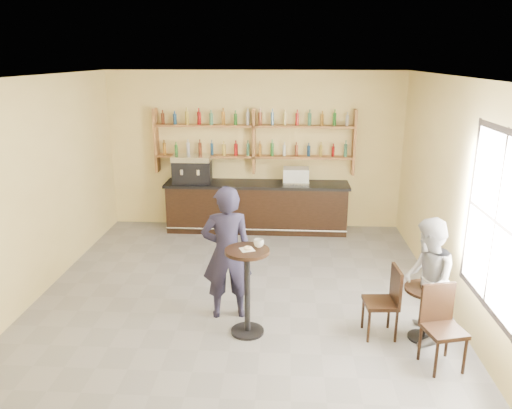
# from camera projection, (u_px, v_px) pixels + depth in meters

# --- Properties ---
(floor) EXTENTS (7.00, 7.00, 0.00)m
(floor) POSITION_uv_depth(u_px,v_px,m) (239.00, 301.00, 7.35)
(floor) COLOR slate
(floor) RESTS_ON ground
(ceiling) EXTENTS (7.00, 7.00, 0.00)m
(ceiling) POSITION_uv_depth(u_px,v_px,m) (237.00, 77.00, 6.43)
(ceiling) COLOR white
(ceiling) RESTS_ON wall_back
(wall_back) EXTENTS (7.00, 0.00, 7.00)m
(wall_back) POSITION_uv_depth(u_px,v_px,m) (254.00, 150.00, 10.24)
(wall_back) COLOR #F0D688
(wall_back) RESTS_ON floor
(wall_front) EXTENTS (7.00, 0.00, 7.00)m
(wall_front) POSITION_uv_depth(u_px,v_px,m) (191.00, 330.00, 3.54)
(wall_front) COLOR #F0D688
(wall_front) RESTS_ON floor
(wall_left) EXTENTS (0.00, 7.00, 7.00)m
(wall_left) POSITION_uv_depth(u_px,v_px,m) (28.00, 193.00, 7.07)
(wall_left) COLOR #F0D688
(wall_left) RESTS_ON floor
(wall_right) EXTENTS (0.00, 7.00, 7.00)m
(wall_right) POSITION_uv_depth(u_px,v_px,m) (460.00, 200.00, 6.71)
(wall_right) COLOR #F0D688
(wall_right) RESTS_ON floor
(window_pane) EXTENTS (0.00, 2.00, 2.00)m
(window_pane) POSITION_uv_depth(u_px,v_px,m) (496.00, 222.00, 5.53)
(window_pane) COLOR white
(window_pane) RESTS_ON wall_right
(window_frame) EXTENTS (0.04, 1.70, 2.10)m
(window_frame) POSITION_uv_depth(u_px,v_px,m) (495.00, 222.00, 5.54)
(window_frame) COLOR black
(window_frame) RESTS_ON wall_right
(shelf_unit) EXTENTS (4.00, 0.26, 1.40)m
(shelf_unit) POSITION_uv_depth(u_px,v_px,m) (254.00, 141.00, 10.05)
(shelf_unit) COLOR brown
(shelf_unit) RESTS_ON wall_back
(liquor_bottles) EXTENTS (3.68, 0.10, 1.00)m
(liquor_bottles) POSITION_uv_depth(u_px,v_px,m) (254.00, 133.00, 10.00)
(liquor_bottles) COLOR #8C5919
(liquor_bottles) RESTS_ON shelf_unit
(bar_counter) EXTENTS (3.70, 0.72, 1.00)m
(bar_counter) POSITION_uv_depth(u_px,v_px,m) (257.00, 207.00, 10.21)
(bar_counter) COLOR black
(bar_counter) RESTS_ON floor
(espresso_machine) EXTENTS (0.79, 0.53, 0.55)m
(espresso_machine) POSITION_uv_depth(u_px,v_px,m) (192.00, 169.00, 10.07)
(espresso_machine) COLOR black
(espresso_machine) RESTS_ON bar_counter
(pastry_case) EXTENTS (0.55, 0.45, 0.32)m
(pastry_case) POSITION_uv_depth(u_px,v_px,m) (296.00, 176.00, 9.98)
(pastry_case) COLOR silver
(pastry_case) RESTS_ON bar_counter
(pedestal_table) EXTENTS (0.61, 0.61, 1.16)m
(pedestal_table) POSITION_uv_depth(u_px,v_px,m) (247.00, 292.00, 6.35)
(pedestal_table) COLOR black
(pedestal_table) RESTS_ON floor
(napkin) EXTENTS (0.22, 0.22, 0.00)m
(napkin) POSITION_uv_depth(u_px,v_px,m) (247.00, 249.00, 6.18)
(napkin) COLOR white
(napkin) RESTS_ON pedestal_table
(donut) EXTENTS (0.13, 0.13, 0.04)m
(donut) POSITION_uv_depth(u_px,v_px,m) (248.00, 248.00, 6.17)
(donut) COLOR #E0A052
(donut) RESTS_ON napkin
(cup_pedestal) EXTENTS (0.17, 0.17, 0.10)m
(cup_pedestal) POSITION_uv_depth(u_px,v_px,m) (259.00, 243.00, 6.26)
(cup_pedestal) COLOR white
(cup_pedestal) RESTS_ON pedestal_table
(man_main) EXTENTS (0.74, 0.56, 1.86)m
(man_main) POSITION_uv_depth(u_px,v_px,m) (227.00, 253.00, 6.69)
(man_main) COLOR black
(man_main) RESTS_ON floor
(cafe_table) EXTENTS (0.58, 0.58, 0.70)m
(cafe_table) POSITION_uv_depth(u_px,v_px,m) (425.00, 314.00, 6.28)
(cafe_table) COLOR black
(cafe_table) RESTS_ON floor
(cup_cafe) EXTENTS (0.14, 0.14, 0.10)m
(cup_cafe) POSITION_uv_depth(u_px,v_px,m) (432.00, 285.00, 6.16)
(cup_cafe) COLOR white
(cup_cafe) RESTS_ON cafe_table
(chair_west) EXTENTS (0.43, 0.43, 0.93)m
(chair_west) POSITION_uv_depth(u_px,v_px,m) (380.00, 302.00, 6.33)
(chair_west) COLOR black
(chair_west) RESTS_ON floor
(chair_south) EXTENTS (0.51, 0.51, 0.96)m
(chair_south) POSITION_uv_depth(u_px,v_px,m) (444.00, 329.00, 5.66)
(chair_south) COLOR black
(chair_south) RESTS_ON floor
(patron_second) EXTENTS (0.75, 0.88, 1.60)m
(patron_second) POSITION_uv_depth(u_px,v_px,m) (426.00, 281.00, 6.14)
(patron_second) COLOR gray
(patron_second) RESTS_ON floor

